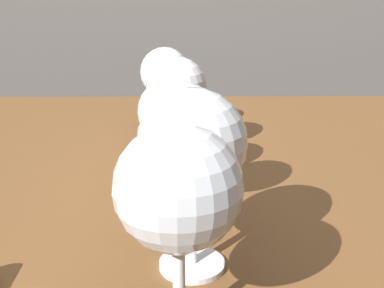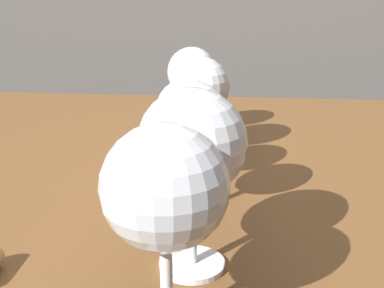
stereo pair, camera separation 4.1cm
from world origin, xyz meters
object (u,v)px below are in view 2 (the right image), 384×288
Objects in this scene: wine_glass_merlot at (192,147)px; wine_glass_rose at (200,88)px; wine_glass_amber at (192,74)px; wine_glass_port at (193,123)px; wine_glass_chardonnay at (188,114)px; wine_glass_pinot at (165,190)px.

wine_glass_rose is at bearing 93.34° from wine_glass_merlot.
wine_glass_amber is (-0.04, 0.40, -0.01)m from wine_glass_merlot.
wine_glass_port is 0.20m from wine_glass_rose.
wine_glass_port is 1.03× the size of wine_glass_amber.
wine_glass_merlot is 0.11m from wine_glass_port.
wine_glass_pinot is at bearing -87.37° from wine_glass_chardonnay.
wine_glass_merlot is at bearing -83.39° from wine_glass_chardonnay.
wine_glass_amber is at bearing 101.60° from wine_glass_rose.
wine_glass_pinot is 1.21× the size of wine_glass_chardonnay.
wine_glass_rose is at bearing 92.54° from wine_glass_port.
wine_glass_chardonnay is 0.92× the size of wine_glass_rose.
wine_glass_port is 0.10m from wine_glass_chardonnay.
wine_glass_merlot is at bearing -86.66° from wine_glass_rose.
wine_glass_chardonnay is 0.93× the size of wine_glass_amber.
wine_glass_merlot reaches higher than wine_glass_pinot.
wine_glass_port is (-0.01, 0.11, -0.01)m from wine_glass_merlot.
wine_glass_merlot is (0.01, 0.08, 0.00)m from wine_glass_pinot.
wine_glass_pinot is 1.12× the size of wine_glass_rose.
wine_glass_port reaches higher than wine_glass_chardonnay.
wine_glass_rose and wine_glass_amber have the same top height.
wine_glass_chardonnay is at bearing 92.63° from wine_glass_pinot.
wine_glass_pinot is 0.09m from wine_glass_merlot.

